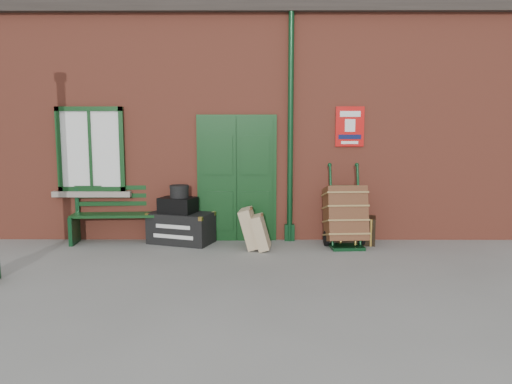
{
  "coord_description": "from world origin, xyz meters",
  "views": [
    {
      "loc": [
        0.09,
        -7.41,
        2.08
      ],
      "look_at": [
        0.05,
        0.6,
        1.0
      ],
      "focal_mm": 35.0,
      "sensor_mm": 36.0,
      "label": 1
    }
  ],
  "objects_px": {
    "houdini_trunk": "(181,228)",
    "porter_trolley": "(345,215)",
    "bench": "(121,213)",
    "dark_trunk": "(356,230)"
  },
  "relations": [
    {
      "from": "bench",
      "to": "dark_trunk",
      "type": "height_order",
      "value": "bench"
    },
    {
      "from": "bench",
      "to": "dark_trunk",
      "type": "bearing_deg",
      "value": -4.75
    },
    {
      "from": "bench",
      "to": "porter_trolley",
      "type": "height_order",
      "value": "porter_trolley"
    },
    {
      "from": "porter_trolley",
      "to": "dark_trunk",
      "type": "relative_size",
      "value": 2.12
    },
    {
      "from": "porter_trolley",
      "to": "dark_trunk",
      "type": "height_order",
      "value": "porter_trolley"
    },
    {
      "from": "porter_trolley",
      "to": "dark_trunk",
      "type": "bearing_deg",
      "value": 40.9
    },
    {
      "from": "dark_trunk",
      "to": "bench",
      "type": "bearing_deg",
      "value": -168.72
    },
    {
      "from": "houdini_trunk",
      "to": "porter_trolley",
      "type": "height_order",
      "value": "porter_trolley"
    },
    {
      "from": "houdini_trunk",
      "to": "dark_trunk",
      "type": "height_order",
      "value": "houdini_trunk"
    },
    {
      "from": "bench",
      "to": "dark_trunk",
      "type": "relative_size",
      "value": 2.59
    }
  ]
}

